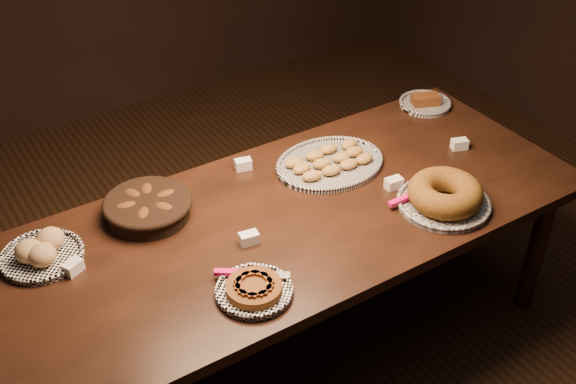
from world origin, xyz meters
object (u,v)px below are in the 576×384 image
apple_tart_plate (254,289)px  madeleine_platter (330,162)px  buffet_table (293,228)px  bundt_cake_plate (445,196)px

apple_tart_plate → madeleine_platter: same height
apple_tart_plate → buffet_table: bearing=40.0°
bundt_cake_plate → apple_tart_plate: bearing=-163.2°
madeleine_platter → apple_tart_plate: bearing=-140.1°
buffet_table → madeleine_platter: 0.38m
buffet_table → bundt_cake_plate: 0.61m
madeleine_platter → bundt_cake_plate: size_ratio=1.24×
buffet_table → madeleine_platter: size_ratio=4.94×
buffet_table → madeleine_platter: madeleine_platter is taller
buffet_table → apple_tart_plate: size_ratio=8.31×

